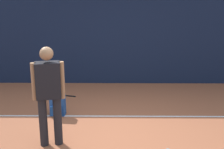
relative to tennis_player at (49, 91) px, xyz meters
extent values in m
plane|color=#9E5638|center=(1.03, 0.45, -0.97)|extent=(12.00, 12.00, 0.00)
cube|color=#141E38|center=(1.03, 3.45, 0.44)|extent=(10.00, 0.10, 2.81)
cube|color=white|center=(1.03, 1.18, -0.96)|extent=(9.00, 0.05, 0.00)
cylinder|color=black|center=(-0.12, -0.02, -0.54)|extent=(0.14, 0.14, 0.85)
cylinder|color=black|center=(0.12, 0.02, -0.54)|extent=(0.14, 0.14, 0.85)
cube|color=black|center=(0.00, 0.00, 0.18)|extent=(0.43, 0.29, 0.60)
sphere|color=#9E704C|center=(0.00, 0.00, 0.62)|extent=(0.22, 0.22, 0.22)
cylinder|color=#9E704C|center=(-0.22, -0.04, 0.17)|extent=(0.09, 0.09, 0.62)
cylinder|color=#9E704C|center=(0.22, 0.04, 0.17)|extent=(0.09, 0.09, 0.62)
cylinder|color=black|center=(-0.02, 2.34, -0.95)|extent=(0.30, 0.11, 0.03)
torus|color=#1E72BF|center=(-0.31, 2.41, -0.95)|extent=(0.39, 0.39, 0.02)
cylinder|color=#B2B2B2|center=(-0.31, 2.41, -0.95)|extent=(0.34, 0.34, 0.00)
cube|color=#1E478C|center=(-0.11, 1.25, -0.75)|extent=(0.32, 0.22, 0.44)
cube|color=navy|center=(-0.12, 1.11, -0.83)|extent=(0.23, 0.10, 0.20)
sphere|color=#CCE033|center=(-0.28, 2.00, -0.93)|extent=(0.07, 0.07, 0.07)
camera|label=1|loc=(1.08, -4.83, 1.71)|focal=50.42mm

